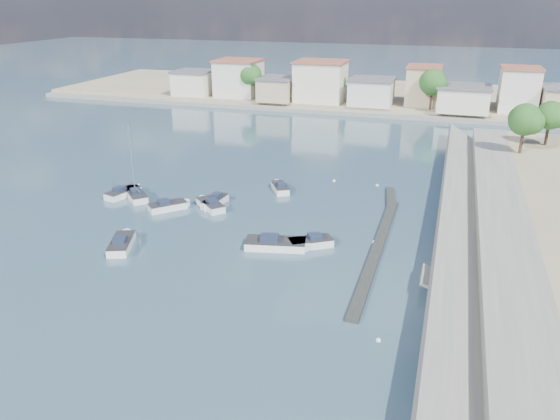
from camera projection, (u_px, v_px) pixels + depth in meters
name	position (u px, v px, depth m)	size (l,w,h in m)	color
ground	(359.00, 159.00, 80.20)	(400.00, 400.00, 0.00)	#273C4E
seawall_walkway	(506.00, 244.00, 50.72)	(5.00, 90.00, 1.80)	slate
breakwater	(380.00, 237.00, 53.99)	(2.00, 31.02, 0.35)	black
far_shore_land	(399.00, 96.00, 126.02)	(160.00, 40.00, 1.40)	gray
far_shore_quay	(387.00, 115.00, 107.53)	(160.00, 2.50, 0.80)	slate
far_town	(447.00, 90.00, 108.08)	(113.01, 12.80, 8.35)	beige
shore_trees	(432.00, 90.00, 100.47)	(74.56, 38.32, 7.92)	#38281E
motorboat_a	(122.00, 243.00, 52.18)	(3.40, 5.23, 1.48)	white
motorboat_b	(170.00, 206.00, 61.31)	(4.11, 4.20, 1.48)	white
motorboat_c	(210.00, 205.00, 61.72)	(4.41, 4.13, 1.48)	white
motorboat_d	(308.00, 243.00, 52.15)	(4.41, 3.71, 1.48)	white
motorboat_e	(125.00, 193.00, 65.49)	(2.86, 5.04, 1.48)	white
motorboat_f	(280.00, 188.00, 67.15)	(3.26, 4.16, 1.48)	white
motorboat_g	(214.00, 202.00, 62.42)	(1.87, 4.58, 1.48)	white
motorboat_h	(279.00, 244.00, 51.90)	(6.52, 3.42, 1.48)	white
sailboat	(135.00, 194.00, 64.92)	(4.98, 4.95, 9.00)	white
mooring_buoys	(386.00, 235.00, 54.69)	(14.70, 33.86, 0.37)	white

